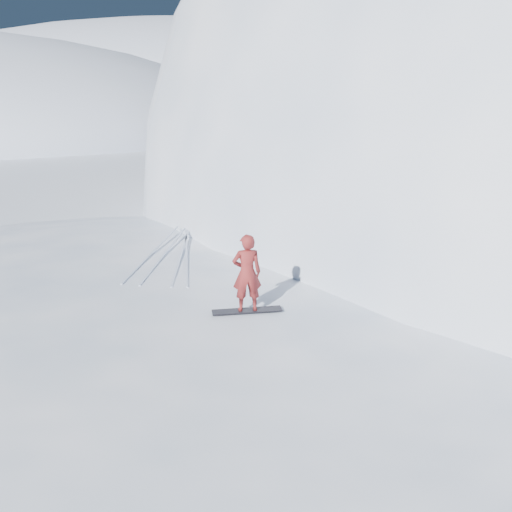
{
  "coord_description": "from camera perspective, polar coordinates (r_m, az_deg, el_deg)",
  "views": [
    {
      "loc": [
        6.37,
        -10.94,
        8.08
      ],
      "look_at": [
        3.35,
        2.54,
        3.5
      ],
      "focal_mm": 40.0,
      "sensor_mm": 36.0,
      "label": 1
    }
  ],
  "objects": [
    {
      "name": "ground",
      "position": [
        15.02,
        -15.26,
        -14.93
      ],
      "size": [
        400.0,
        400.0,
        0.0
      ],
      "primitive_type": "plane",
      "color": "white",
      "rests_on": "ground"
    },
    {
      "name": "near_ridge",
      "position": [
        16.99,
        -7.52,
        -10.24
      ],
      "size": [
        36.0,
        28.0,
        4.8
      ],
      "primitive_type": "ellipsoid",
      "color": "white",
      "rests_on": "ground"
    },
    {
      "name": "peak_shoulder",
      "position": [
        32.19,
        18.72,
        2.81
      ],
      "size": [
        28.0,
        24.0,
        18.0
      ],
      "primitive_type": "ellipsoid",
      "color": "white",
      "rests_on": "ground"
    },
    {
      "name": "far_ridge_c",
      "position": [
        129.78,
        -8.6,
        14.57
      ],
      "size": [
        140.0,
        90.0,
        36.0
      ],
      "primitive_type": "ellipsoid",
      "color": "white",
      "rests_on": "ground"
    },
    {
      "name": "wind_bumps",
      "position": [
        16.85,
        -13.64,
        -10.89
      ],
      "size": [
        16.0,
        14.4,
        1.0
      ],
      "color": "white",
      "rests_on": "ground"
    },
    {
      "name": "snowboard",
      "position": [
        14.03,
        -0.9,
        -5.47
      ],
      "size": [
        1.71,
        0.93,
        0.03
      ],
      "primitive_type": "cube",
      "rotation": [
        0.0,
        0.0,
        0.38
      ],
      "color": "black",
      "rests_on": "near_ridge"
    },
    {
      "name": "snowboarder",
      "position": [
        13.67,
        -0.92,
        -1.71
      ],
      "size": [
        0.83,
        0.69,
        1.93
      ],
      "primitive_type": "imported",
      "rotation": [
        0.0,
        0.0,
        3.52
      ],
      "color": "maroon",
      "rests_on": "snowboard"
    },
    {
      "name": "board_tracks",
      "position": [
        18.58,
        -8.41,
        0.4
      ],
      "size": [
        2.47,
        5.98,
        0.04
      ],
      "color": "silver",
      "rests_on": "ground"
    }
  ]
}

